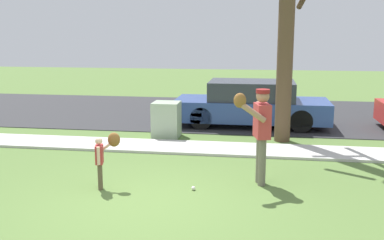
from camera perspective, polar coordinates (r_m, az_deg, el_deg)
ground_plane at (r=10.83m, az=-1.08°, el=-3.74°), size 48.00×48.00×0.00m
sidewalk_strip at (r=10.92m, az=-0.99°, el=-3.45°), size 36.00×1.20×0.06m
road_surface at (r=15.76m, az=2.14°, el=0.96°), size 36.00×6.80×0.02m
person_adult at (r=8.23m, az=8.57°, el=-0.74°), size 0.68×0.77×1.76m
person_child at (r=8.18m, az=-11.03°, el=-4.10°), size 0.42×0.46×1.00m
baseball at (r=8.10m, az=0.17°, el=-8.60°), size 0.07×0.07×0.07m
utility_cabinet at (r=12.05m, az=-3.25°, el=0.05°), size 0.70×0.69×0.94m
street_tree_near at (r=11.59m, az=11.86°, el=12.64°), size 1.85×1.89×5.93m
parked_wagon_blue at (r=13.55m, az=7.50°, el=2.02°), size 4.50×1.80×1.33m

